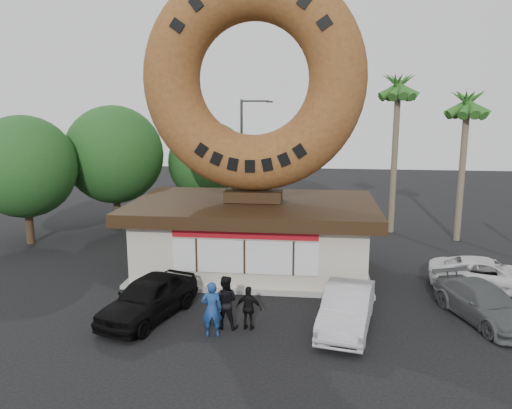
{
  "coord_description": "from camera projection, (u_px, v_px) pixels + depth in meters",
  "views": [
    {
      "loc": [
        2.74,
        -16.44,
        7.65
      ],
      "look_at": [
        0.35,
        4.0,
        3.53
      ],
      "focal_mm": 35.0,
      "sensor_mm": 36.0,
      "label": 1
    }
  ],
  "objects": [
    {
      "name": "street_lamp",
      "position": [
        244.0,
        154.0,
        32.74
      ],
      "size": [
        2.11,
        0.2,
        8.0
      ],
      "color": "#59595E",
      "rests_on": "ground"
    },
    {
      "name": "person_right",
      "position": [
        249.0,
        308.0,
        17.17
      ],
      "size": [
        0.96,
        0.52,
        1.56
      ],
      "primitive_type": "imported",
      "rotation": [
        0.0,
        0.0,
        2.98
      ],
      "color": "black",
      "rests_on": "ground"
    },
    {
      "name": "person_center",
      "position": [
        225.0,
        302.0,
        17.27
      ],
      "size": [
        0.96,
        0.77,
        1.89
      ],
      "primitive_type": "imported",
      "rotation": [
        0.0,
        0.0,
        3.08
      ],
      "color": "black",
      "rests_on": "ground"
    },
    {
      "name": "car_white",
      "position": [
        487.0,
        274.0,
        20.95
      ],
      "size": [
        5.02,
        3.06,
        1.3
      ],
      "primitive_type": "imported",
      "rotation": [
        0.0,
        0.0,
        1.37
      ],
      "color": "silver",
      "rests_on": "ground"
    },
    {
      "name": "car_grey",
      "position": [
        484.0,
        303.0,
        17.92
      ],
      "size": [
        3.15,
        4.83,
        1.3
      ],
      "primitive_type": "imported",
      "rotation": [
        0.0,
        0.0,
        0.32
      ],
      "color": "#535657",
      "rests_on": "ground"
    },
    {
      "name": "tree_mid",
      "position": [
        209.0,
        162.0,
        32.1
      ],
      "size": [
        5.2,
        5.2,
        6.63
      ],
      "color": "#473321",
      "rests_on": "ground"
    },
    {
      "name": "palm_near",
      "position": [
        398.0,
        92.0,
        28.96
      ],
      "size": [
        2.6,
        2.6,
        9.75
      ],
      "color": "#726651",
      "rests_on": "ground"
    },
    {
      "name": "person_left",
      "position": [
        212.0,
        309.0,
        16.63
      ],
      "size": [
        0.76,
        0.55,
        1.91
      ],
      "primitive_type": "imported",
      "rotation": [
        0.0,
        0.0,
        3.29
      ],
      "color": "navy",
      "rests_on": "ground"
    },
    {
      "name": "tree_west",
      "position": [
        114.0,
        155.0,
        30.66
      ],
      "size": [
        6.0,
        6.0,
        7.65
      ],
      "color": "#473321",
      "rests_on": "ground"
    },
    {
      "name": "car_black",
      "position": [
        149.0,
        298.0,
        18.1
      ],
      "size": [
        3.11,
        4.9,
        1.55
      ],
      "primitive_type": "imported",
      "rotation": [
        0.0,
        0.0,
        -0.3
      ],
      "color": "black",
      "rests_on": "ground"
    },
    {
      "name": "palm_far",
      "position": [
        467.0,
        108.0,
        27.28
      ],
      "size": [
        2.6,
        2.6,
        8.75
      ],
      "color": "#726651",
      "rests_on": "ground"
    },
    {
      "name": "giant_donut",
      "position": [
        253.0,
        79.0,
        21.95
      ],
      "size": [
        9.92,
        2.53,
        9.92
      ],
      "primitive_type": "torus",
      "rotation": [
        1.57,
        0.0,
        0.0
      ],
      "color": "brown",
      "rests_on": "donut_shop"
    },
    {
      "name": "donut_shop",
      "position": [
        254.0,
        233.0,
        23.31
      ],
      "size": [
        11.2,
        7.2,
        3.8
      ],
      "color": "beige",
      "rests_on": "ground"
    },
    {
      "name": "tree_far",
      "position": [
        24.0,
        167.0,
        27.22
      ],
      "size": [
        5.6,
        5.6,
        7.14
      ],
      "color": "#473321",
      "rests_on": "ground"
    },
    {
      "name": "car_silver",
      "position": [
        347.0,
        308.0,
        17.28
      ],
      "size": [
        2.36,
        4.7,
        1.48
      ],
      "primitive_type": "imported",
      "rotation": [
        0.0,
        0.0,
        -0.18
      ],
      "color": "#B5B5BA",
      "rests_on": "ground"
    },
    {
      "name": "ground",
      "position": [
        233.0,
        323.0,
        17.82
      ],
      "size": [
        90.0,
        90.0,
        0.0
      ],
      "primitive_type": "plane",
      "color": "black",
      "rests_on": "ground"
    }
  ]
}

